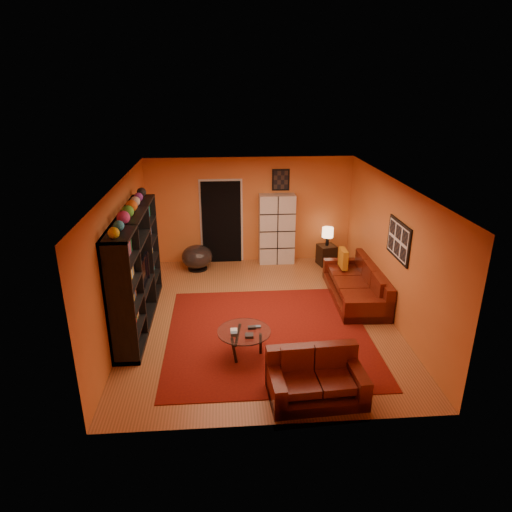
{
  "coord_description": "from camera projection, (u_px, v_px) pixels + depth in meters",
  "views": [
    {
      "loc": [
        -0.66,
        -7.82,
        4.29
      ],
      "look_at": [
        -0.06,
        0.1,
        1.22
      ],
      "focal_mm": 32.0,
      "sensor_mm": 36.0,
      "label": 1
    }
  ],
  "objects": [
    {
      "name": "sofa",
      "position": [
        359.0,
        285.0,
        9.52
      ],
      "size": [
        1.02,
        2.32,
        0.85
      ],
      "rotation": [
        0.0,
        0.0,
        -0.04
      ],
      "color": "#481109",
      "rests_on": "rug"
    },
    {
      "name": "wall_art_right",
      "position": [
        399.0,
        240.0,
        8.19
      ],
      "size": [
        0.03,
        1.0,
        0.7
      ],
      "primitive_type": "cube",
      "color": "black",
      "rests_on": "wall_right"
    },
    {
      "name": "loveseat",
      "position": [
        315.0,
        378.0,
        6.55
      ],
      "size": [
        1.4,
        0.89,
        0.85
      ],
      "rotation": [
        0.0,
        0.0,
        1.63
      ],
      "color": "#481109",
      "rests_on": "rug"
    },
    {
      "name": "ceiling",
      "position": [
        260.0,
        184.0,
        7.93
      ],
      "size": [
        6.0,
        6.0,
        0.0
      ],
      "primitive_type": "plane",
      "rotation": [
        3.14,
        0.0,
        0.0
      ],
      "color": "white",
      "rests_on": "wall_back"
    },
    {
      "name": "wall_front",
      "position": [
        280.0,
        340.0,
        5.61
      ],
      "size": [
        6.0,
        0.0,
        6.0
      ],
      "primitive_type": "plane",
      "rotation": [
        -1.57,
        0.0,
        0.0
      ],
      "color": "#CF6A2D",
      "rests_on": "floor"
    },
    {
      "name": "floor",
      "position": [
        260.0,
        316.0,
        8.87
      ],
      "size": [
        6.0,
        6.0,
        0.0
      ],
      "primitive_type": "plane",
      "color": "brown",
      "rests_on": "ground"
    },
    {
      "name": "wall_art_back",
      "position": [
        281.0,
        180.0,
        10.95
      ],
      "size": [
        0.42,
        0.03,
        0.52
      ],
      "primitive_type": "cube",
      "color": "black",
      "rests_on": "wall_back"
    },
    {
      "name": "rug",
      "position": [
        268.0,
        334.0,
        8.22
      ],
      "size": [
        3.6,
        3.6,
        0.01
      ],
      "primitive_type": "cube",
      "color": "#580F0A",
      "rests_on": "floor"
    },
    {
      "name": "wall_left",
      "position": [
        122.0,
        257.0,
        8.22
      ],
      "size": [
        0.0,
        6.0,
        6.0
      ],
      "primitive_type": "plane",
      "rotation": [
        1.57,
        0.0,
        1.57
      ],
      "color": "#CF6A2D",
      "rests_on": "floor"
    },
    {
      "name": "bowl_chair",
      "position": [
        197.0,
        257.0,
        10.95
      ],
      "size": [
        0.74,
        0.74,
        0.6
      ],
      "color": "black",
      "rests_on": "floor"
    },
    {
      "name": "throw_pillow",
      "position": [
        343.0,
        258.0,
        10.01
      ],
      "size": [
        0.12,
        0.42,
        0.42
      ],
      "primitive_type": "cube",
      "color": "orange",
      "rests_on": "sofa"
    },
    {
      "name": "entertainment_unit",
      "position": [
        136.0,
        270.0,
        8.33
      ],
      "size": [
        0.45,
        3.0,
        2.1
      ],
      "primitive_type": "cube",
      "color": "black",
      "rests_on": "floor"
    },
    {
      "name": "doorway",
      "position": [
        222.0,
        222.0,
        11.2
      ],
      "size": [
        0.95,
        0.1,
        2.04
      ],
      "primitive_type": "cube",
      "color": "black",
      "rests_on": "floor"
    },
    {
      "name": "tv",
      "position": [
        139.0,
        273.0,
        8.34
      ],
      "size": [
        0.93,
        0.12,
        0.53
      ],
      "primitive_type": "imported",
      "rotation": [
        0.0,
        0.0,
        1.57
      ],
      "color": "black",
      "rests_on": "entertainment_unit"
    },
    {
      "name": "side_table",
      "position": [
        326.0,
        255.0,
        11.28
      ],
      "size": [
        0.48,
        0.48,
        0.5
      ],
      "primitive_type": "cube",
      "rotation": [
        0.0,
        0.0,
        0.23
      ],
      "color": "black",
      "rests_on": "floor"
    },
    {
      "name": "table_lamp",
      "position": [
        328.0,
        233.0,
        11.07
      ],
      "size": [
        0.27,
        0.27,
        0.45
      ],
      "color": "black",
      "rests_on": "side_table"
    },
    {
      "name": "wall_right",
      "position": [
        392.0,
        250.0,
        8.57
      ],
      "size": [
        0.0,
        6.0,
        6.0
      ],
      "primitive_type": "plane",
      "rotation": [
        1.57,
        0.0,
        -1.57
      ],
      "color": "#CF6A2D",
      "rests_on": "floor"
    },
    {
      "name": "storage_cabinet",
      "position": [
        277.0,
        229.0,
        11.21
      ],
      "size": [
        0.87,
        0.39,
        1.73
      ],
      "primitive_type": "cube",
      "rotation": [
        0.0,
        0.0,
        -0.0
      ],
      "color": "beige",
      "rests_on": "floor"
    },
    {
      "name": "wall_back",
      "position": [
        250.0,
        210.0,
        11.19
      ],
      "size": [
        6.0,
        0.0,
        6.0
      ],
      "primitive_type": "plane",
      "rotation": [
        1.57,
        0.0,
        0.0
      ],
      "color": "#CF6A2D",
      "rests_on": "floor"
    },
    {
      "name": "coffee_table",
      "position": [
        244.0,
        334.0,
        7.48
      ],
      "size": [
        0.88,
        0.88,
        0.44
      ],
      "rotation": [
        0.0,
        0.0,
        -0.17
      ],
      "color": "silver",
      "rests_on": "floor"
    }
  ]
}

